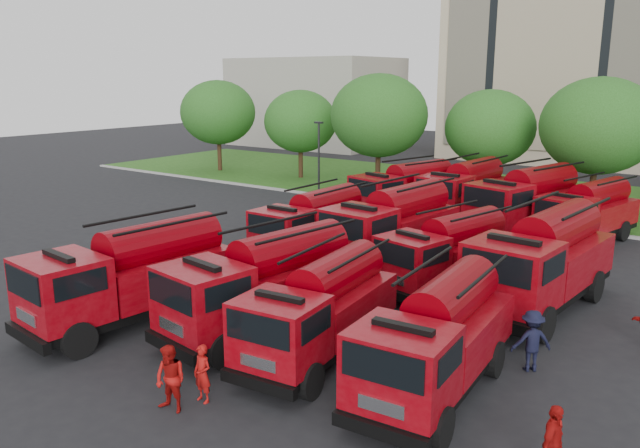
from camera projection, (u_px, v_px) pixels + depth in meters
The scene contains 27 objects.
ground at pixel (263, 303), 22.62m from camera, with size 140.00×140.00×0.00m, color black.
lawn at pixel (510, 194), 43.09m from camera, with size 70.00×16.00×0.12m, color #1C4412.
curb at pixel (463, 214), 36.71m from camera, with size 70.00×0.30×0.14m, color gray.
apartment_building at pixel (625, 25), 56.36m from camera, with size 30.00×14.18×25.00m.
side_building at pixel (315, 102), 73.25m from camera, with size 18.00×12.00×10.00m, color gray.
tree_0 at pixel (218, 112), 52.48m from camera, with size 6.30×6.30×7.70m.
tree_1 at pixel (300, 121), 48.82m from camera, with size 5.71×5.71×6.98m.
tree_2 at pixel (379, 116), 42.89m from camera, with size 6.72×6.72×8.22m.
tree_3 at pixel (490, 128), 41.02m from camera, with size 5.88×5.88×7.19m.
tree_4 at pixel (599, 126), 35.72m from camera, with size 6.55×6.55×8.01m.
lamp_post_0 at pixel (319, 155), 41.21m from camera, with size 0.60×0.25×5.11m.
fire_truck_0 at pixel (133, 275), 20.47m from camera, with size 3.20×7.39×3.26m.
fire_truck_1 at pixel (265, 284), 19.72m from camera, with size 3.39×7.31×3.20m.
fire_truck_2 at pixel (321, 309), 18.00m from camera, with size 2.85×6.55×2.89m.
fire_truck_3 at pixel (437, 338), 15.92m from camera, with size 2.79×6.71×2.98m.
fire_truck_4 at pixel (313, 224), 28.14m from camera, with size 2.47×6.62×3.00m.
fire_truck_5 at pixel (393, 226), 26.99m from camera, with size 3.23×7.62×3.38m.
fire_truck_6 at pixel (448, 252), 23.82m from camera, with size 3.49×6.66×2.89m.
fire_truck_7 at pixel (543, 261), 21.70m from camera, with size 3.34×7.86×3.48m.
fire_truck_8 at pixel (406, 191), 35.50m from camera, with size 4.15×7.46×3.22m.
fire_truck_9 at pixel (465, 190), 35.40m from camera, with size 3.08×7.47×3.33m.
fire_truck_10 at pixel (527, 201), 31.91m from camera, with size 4.44×8.07×3.49m.
fire_truck_11 at pixel (588, 212), 30.50m from camera, with size 3.76×6.96×3.01m.
firefighter_0 at pixel (204, 401), 15.78m from camera, with size 0.55×0.40×1.51m, color #980D0B.
firefighter_1 at pixel (172, 411), 15.32m from camera, with size 0.83×0.45×1.71m, color #980D0B.
firefighter_3 at pixel (529, 370), 17.45m from camera, with size 1.14×0.59×1.76m, color black.
firefighter_4 at pixel (216, 296), 23.32m from camera, with size 0.76×0.50×1.55m, color #980D0B.
Camera 1 is at (14.19, -16.08, 8.02)m, focal length 35.00 mm.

